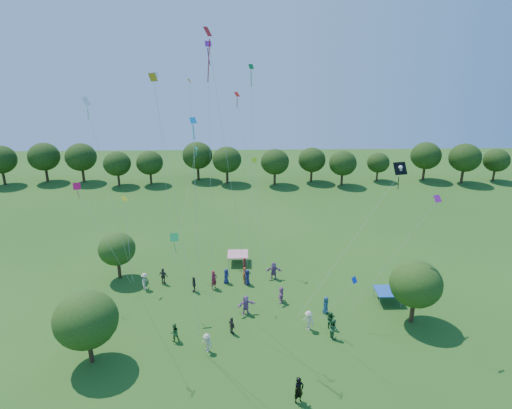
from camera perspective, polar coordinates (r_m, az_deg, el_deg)
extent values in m
cylinder|color=#422B19|center=(38.16, -19.96, -16.94)|extent=(0.35, 0.35, 1.72)
ellipsoid|color=#2A4C15|center=(36.58, -20.50, -13.33)|extent=(4.70, 4.70, 4.23)
cylinder|color=#422B19|center=(49.02, -16.72, -7.87)|extent=(0.35, 0.35, 1.69)
ellipsoid|color=#2A4C15|center=(47.98, -17.00, -5.32)|extent=(3.68, 3.68, 3.31)
cylinder|color=#422B19|center=(42.47, 18.93, -12.63)|extent=(0.38, 0.38, 1.84)
ellipsoid|color=#2A4C15|center=(41.09, 19.36, -9.34)|extent=(4.38, 4.38, 3.94)
cylinder|color=#422B19|center=(87.34, -28.97, 2.86)|extent=(0.44, 0.44, 2.15)
ellipsoid|color=#213B11|center=(86.58, -29.33, 4.92)|extent=(5.17, 5.17, 4.65)
cylinder|color=#422B19|center=(86.01, -24.67, 3.32)|extent=(0.45, 0.45, 2.17)
ellipsoid|color=#213B11|center=(85.22, -24.99, 5.45)|extent=(5.22, 5.22, 4.70)
cylinder|color=#422B19|center=(83.43, -20.77, 3.38)|extent=(0.44, 0.44, 2.15)
ellipsoid|color=#213B11|center=(82.63, -21.05, 5.55)|extent=(5.17, 5.17, 4.65)
cylinder|color=#422B19|center=(79.42, -16.77, 2.93)|extent=(0.38, 0.38, 1.87)
ellipsoid|color=#213B11|center=(78.68, -16.98, 4.91)|extent=(4.48, 4.48, 4.03)
cylinder|color=#422B19|center=(78.79, -12.99, 3.14)|extent=(0.38, 0.38, 1.84)
ellipsoid|color=#213B11|center=(78.06, -13.15, 5.10)|extent=(4.42, 4.42, 3.98)
cylinder|color=#422B19|center=(79.88, -7.23, 3.84)|extent=(0.44, 0.44, 2.14)
ellipsoid|color=#213B11|center=(79.04, -7.33, 6.11)|extent=(5.14, 5.14, 4.63)
cylinder|color=#422B19|center=(77.47, -3.61, 3.40)|extent=(0.42, 0.42, 2.03)
ellipsoid|color=#213B11|center=(76.65, -3.66, 5.61)|extent=(4.86, 4.86, 4.37)
cylinder|color=#422B19|center=(76.53, 2.35, 3.19)|extent=(0.40, 0.40, 1.96)
ellipsoid|color=#213B11|center=(75.73, 2.38, 5.35)|extent=(4.71, 4.71, 4.24)
cylinder|color=#422B19|center=(78.68, 6.92, 3.51)|extent=(0.39, 0.39, 1.91)
ellipsoid|color=#213B11|center=(77.92, 7.01, 5.57)|extent=(4.59, 4.59, 4.13)
cylinder|color=#422B19|center=(77.50, 10.66, 3.04)|extent=(0.39, 0.39, 1.89)
ellipsoid|color=#213B11|center=(76.73, 10.80, 5.10)|extent=(4.54, 4.54, 4.08)
cylinder|color=#422B19|center=(81.54, 14.88, 3.45)|extent=(0.33, 0.33, 1.58)
ellipsoid|color=#213B11|center=(80.92, 15.03, 5.08)|extent=(3.80, 3.80, 3.42)
cylinder|color=#422B19|center=(84.35, 20.21, 3.61)|extent=(0.44, 0.44, 2.13)
ellipsoid|color=#213B11|center=(83.57, 20.48, 5.74)|extent=(5.12, 5.12, 4.61)
cylinder|color=#422B19|center=(84.96, 24.35, 3.18)|extent=(0.45, 0.45, 2.18)
ellipsoid|color=#213B11|center=(84.16, 24.67, 5.35)|extent=(5.24, 5.24, 4.72)
cylinder|color=#422B19|center=(88.67, 27.57, 3.21)|extent=(0.37, 0.37, 1.81)
ellipsoid|color=#213B11|center=(88.03, 27.85, 4.92)|extent=(4.35, 4.35, 3.91)
cube|color=#C1163B|center=(49.86, -2.28, -6.22)|extent=(2.20, 2.20, 0.08)
cylinder|color=#999999|center=(49.21, -3.46, -7.26)|extent=(0.05, 0.05, 1.10)
cylinder|color=#999999|center=(49.18, -1.11, -7.24)|extent=(0.05, 0.05, 1.10)
cylinder|color=#999999|center=(51.00, -3.40, -6.23)|extent=(0.05, 0.05, 1.10)
cylinder|color=#999999|center=(50.97, -1.14, -6.21)|extent=(0.05, 0.05, 1.10)
cube|color=#194CA8|center=(44.72, 16.14, -10.35)|extent=(2.20, 2.20, 0.08)
cylinder|color=#999999|center=(43.86, 15.19, -11.65)|extent=(0.05, 0.05, 1.10)
cylinder|color=#999999|center=(44.46, 17.71, -11.46)|extent=(0.05, 0.05, 1.10)
cylinder|color=#999999|center=(45.50, 14.49, -10.35)|extent=(0.05, 0.05, 1.10)
cylinder|color=#999999|center=(46.08, 16.92, -10.19)|extent=(0.05, 0.05, 1.10)
imported|color=black|center=(32.96, 5.38, -22.11)|extent=(0.87, 0.76, 1.97)
imported|color=#1B1D50|center=(45.81, -1.09, -9.07)|extent=(0.64, 0.88, 1.61)
imported|color=maroon|center=(48.29, -1.49, -7.50)|extent=(0.64, 0.68, 1.53)
imported|color=#33652B|center=(38.70, -10.17, -15.46)|extent=(0.89, 0.68, 1.59)
imported|color=beige|center=(37.29, -6.16, -16.79)|extent=(1.08, 1.00, 1.56)
imported|color=#403833|center=(46.82, -11.51, -8.77)|extent=(1.09, 0.78, 1.69)
imported|color=#9F5C92|center=(43.05, 3.15, -11.18)|extent=(0.72, 1.53, 1.58)
imported|color=navy|center=(46.17, -3.75, -8.90)|extent=(0.73, 0.87, 1.55)
imported|color=#97391B|center=(45.99, -1.47, -8.85)|extent=(0.48, 0.69, 1.74)
imported|color=#245429|center=(40.09, 9.28, -14.07)|extent=(0.78, 0.85, 1.53)
imported|color=beige|center=(46.27, -13.74, -9.30)|extent=(0.60, 1.16, 1.71)
imported|color=#3B312F|center=(39.00, -3.04, -14.87)|extent=(0.83, 0.98, 1.53)
imported|color=#7E4B82|center=(46.85, 2.22, -8.25)|extent=(1.69, 0.67, 1.79)
imported|color=navy|center=(41.91, 8.71, -12.31)|extent=(0.62, 0.88, 1.62)
imported|color=maroon|center=(45.19, -5.29, -9.36)|extent=(0.84, 0.84, 1.93)
imported|color=#296138|center=(38.96, 9.65, -15.04)|extent=(0.66, 0.94, 1.73)
imported|color=beige|center=(39.63, 6.56, -14.19)|extent=(1.13, 1.19, 1.73)
imported|color=#382E2C|center=(45.01, -7.76, -9.85)|extent=(0.54, 0.98, 1.59)
imported|color=#9C5B9B|center=(41.33, -1.28, -12.41)|extent=(1.78, 1.16, 1.80)
cube|color=black|center=(39.29, 17.58, 4.32)|extent=(1.19, 0.81, 0.93)
cube|color=black|center=(39.68, 17.37, 2.56)|extent=(0.19, 0.26, 1.18)
sphere|color=white|center=(39.21, 17.62, 4.44)|extent=(0.34, 0.34, 0.34)
cylinder|color=white|center=(39.28, 17.58, 4.04)|extent=(0.25, 0.48, 0.32)
cylinder|color=white|center=(39.28, 17.58, 4.04)|extent=(0.25, 0.48, 0.32)
cylinder|color=beige|center=(38.71, 11.53, -5.01)|extent=(8.37, 3.29, 11.32)
cube|color=red|center=(33.76, -6.07, 20.71)|extent=(0.60, 0.81, 0.64)
cube|color=red|center=(33.83, -5.94, 17.40)|extent=(0.33, 0.60, 2.94)
cylinder|color=beige|center=(35.47, -3.11, 2.26)|extent=(2.85, 0.25, 21.93)
cube|color=#F90E4F|center=(42.76, -21.49, 2.14)|extent=(0.68, 0.45, 0.57)
cube|color=#F90E4F|center=(43.03, -21.34, 1.19)|extent=(0.14, 0.18, 0.75)
cylinder|color=beige|center=(43.80, -18.34, -4.00)|extent=(3.82, 0.08, 9.40)
cube|color=orange|center=(29.92, -12.77, 15.26)|extent=(0.54, 0.58, 0.49)
cylinder|color=beige|center=(32.27, -9.57, -2.32)|extent=(2.07, 0.54, 19.29)
cube|color=yellow|center=(44.80, -16.14, 0.72)|extent=(0.51, 0.64, 0.44)
cylinder|color=beige|center=(45.10, -15.66, -4.44)|extent=(0.59, 2.30, 7.34)
cube|color=#167A29|center=(38.13, -0.61, 16.86)|extent=(0.47, 0.43, 0.38)
cube|color=#167A29|center=(38.24, -0.61, 15.48)|extent=(0.10, 0.29, 1.29)
cylinder|color=beige|center=(40.41, -0.59, 2.71)|extent=(0.04, 1.06, 19.49)
cube|color=blue|center=(33.43, 12.20, -9.22)|extent=(0.49, 0.47, 0.41)
cylinder|color=beige|center=(36.23, 9.88, -11.97)|extent=(1.70, 3.60, 5.50)
cube|color=#711894|center=(34.91, -6.00, 19.36)|extent=(0.49, 0.34, 0.39)
cube|color=#711894|center=(34.98, -5.94, 17.88)|extent=(0.20, 0.26, 1.22)
cylinder|color=beige|center=(36.75, -5.70, 2.26)|extent=(0.43, 0.25, 21.23)
cube|color=silver|center=(43.41, -12.55, 15.54)|extent=(0.58, 0.36, 0.49)
cylinder|color=beige|center=(44.67, -11.31, 3.35)|extent=(0.69, 0.72, 18.50)
cube|color=#0CB4A1|center=(48.91, -7.49, 7.01)|extent=(0.34, 0.42, 0.29)
cube|color=#0CB4A1|center=(49.09, -7.45, 6.39)|extent=(0.13, 0.16, 0.65)
cylinder|color=beige|center=(47.89, -8.93, -0.25)|extent=(2.40, 5.71, 10.77)
cube|color=red|center=(47.19, -2.40, 13.60)|extent=(0.62, 0.67, 0.45)
cube|color=red|center=(47.35, -2.38, 12.54)|extent=(0.10, 0.24, 1.04)
cylinder|color=beige|center=(46.34, -0.64, 2.90)|extent=(2.67, 5.23, 16.28)
cube|color=orange|center=(42.08, -8.32, 15.07)|extent=(0.29, 0.44, 0.36)
cylinder|color=beige|center=(43.45, -7.60, 2.82)|extent=(0.27, 0.75, 18.12)
cube|color=#B7E814|center=(45.06, -0.23, 5.58)|extent=(0.48, 0.28, 0.42)
cylinder|color=beige|center=(45.68, 0.48, -1.29)|extent=(1.08, 2.20, 10.36)
cube|color=green|center=(39.39, -10.19, -4.06)|extent=(0.77, 0.53, 0.60)
cube|color=green|center=(39.84, -10.09, -5.34)|extent=(0.19, 0.23, 1.08)
cylinder|color=beige|center=(40.27, -7.76, -8.27)|extent=(3.14, 0.63, 5.62)
cube|color=#17A0E6|center=(28.19, -7.87, 10.37)|extent=(0.44, 0.40, 0.35)
cube|color=#17A0E6|center=(28.37, -7.79, 8.96)|extent=(0.10, 0.22, 0.92)
cylinder|color=beige|center=(31.83, -7.47, -4.82)|extent=(0.60, 2.23, 16.96)
cube|color=#901887|center=(36.20, 21.75, 0.69)|extent=(0.67, 0.56, 0.45)
cylinder|color=beige|center=(37.93, 16.44, -6.74)|extent=(5.47, 1.55, 10.43)
cube|color=silver|center=(34.46, -20.46, 12.02)|extent=(0.46, 0.72, 0.59)
cube|color=silver|center=(34.62, -20.27, 10.62)|extent=(0.16, 0.20, 0.87)
cylinder|color=beige|center=(39.28, -17.35, -0.34)|extent=(0.32, 6.08, 17.42)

